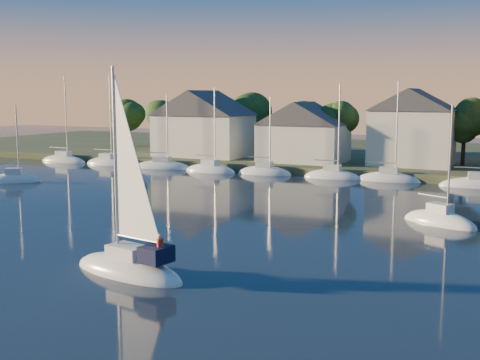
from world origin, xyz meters
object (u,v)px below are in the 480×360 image
Objects in this scene: drifting_sailboat_right at (439,223)px; hero_sailboat at (130,265)px; clubhouse_centre at (304,131)px; drifting_sailboat_left at (14,181)px; clubhouse_east at (413,126)px; clubhouse_west at (204,122)px.

hero_sailboat is at bearing -96.97° from drifting_sailboat_right.
clubhouse_centre is 1.16× the size of drifting_sailboat_left.
hero_sailboat is (-6.32, -52.23, -5.45)m from clubhouse_east.
drifting_sailboat_right reaches higher than drifting_sailboat_left.
clubhouse_west is 56.69m from hero_sailboat.
clubhouse_west reaches higher than drifting_sailboat_right.
hero_sailboat reaches higher than drifting_sailboat_right.
clubhouse_west is 1.37× the size of drifting_sailboat_left.
hero_sailboat reaches higher than drifting_sailboat_left.
clubhouse_centre is at bearing -171.87° from clubhouse_east.
clubhouse_centre reaches higher than drifting_sailboat_left.
clubhouse_centre is 0.91× the size of hero_sailboat.
clubhouse_west is 48.41m from drifting_sailboat_right.
drifting_sailboat_right is (7.59, -30.94, -5.90)m from clubhouse_east.
clubhouse_east is at bearing 1.91° from clubhouse_west.
clubhouse_west is at bearing 36.52° from drifting_sailboat_left.
clubhouse_west is 16.05m from clubhouse_centre.
drifting_sailboat_right is at bearing -112.33° from hero_sailboat.
drifting_sailboat_right is (47.27, -2.34, -0.00)m from drifting_sailboat_left.
clubhouse_centre is (16.00, -1.00, -0.80)m from clubhouse_west.
hero_sailboat is 1.27× the size of drifting_sailboat_left.
hero_sailboat is (7.68, -50.23, -4.59)m from clubhouse_centre.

